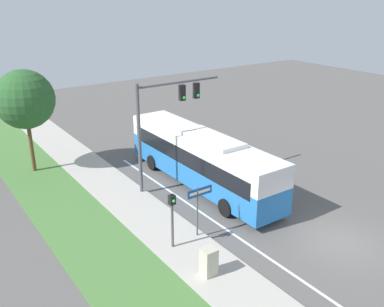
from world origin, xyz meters
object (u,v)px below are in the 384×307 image
Objects in this scene: signal_gantry at (164,113)px; utility_cabinet at (209,262)px; bus at (201,157)px; street_sign at (199,202)px; pedestrian_signal at (172,212)px.

signal_gantry is 9.71m from utility_cabinet.
bus is 5.74m from street_sign.
signal_gantry reaches higher than bus.
signal_gantry reaches higher than utility_cabinet.
signal_gantry is 7.18m from pedestrian_signal.
utility_cabinet is at bearing -117.94° from street_sign.
pedestrian_signal is at bearing -174.23° from street_sign.
bus reaches higher than street_sign.
street_sign is (1.54, 0.16, -0.03)m from pedestrian_signal.
pedestrian_signal is 1.55m from street_sign.
utility_cabinet is at bearing -124.10° from bus.
utility_cabinet is (-4.91, -7.25, -1.11)m from bus.
signal_gantry is 2.46× the size of street_sign.
bus is at bearing 52.64° from street_sign.
street_sign is 3.24m from utility_cabinet.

